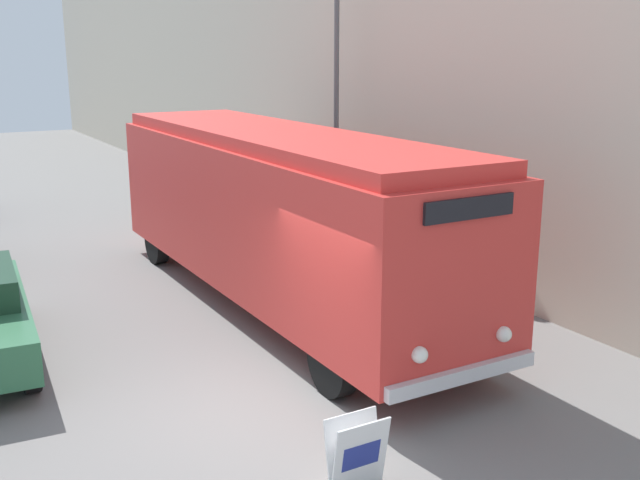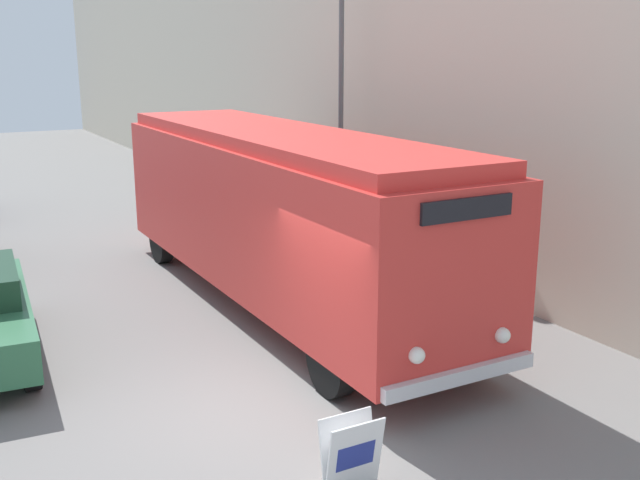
{
  "view_description": "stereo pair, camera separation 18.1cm",
  "coord_description": "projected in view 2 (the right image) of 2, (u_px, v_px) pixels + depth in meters",
  "views": [
    {
      "loc": [
        -3.88,
        -8.42,
        4.75
      ],
      "look_at": [
        1.67,
        1.24,
        1.93
      ],
      "focal_mm": 42.0,
      "sensor_mm": 36.0,
      "label": 1
    },
    {
      "loc": [
        -3.72,
        -8.51,
        4.75
      ],
      "look_at": [
        1.67,
        1.24,
        1.93
      ],
      "focal_mm": 42.0,
      "sensor_mm": 36.0,
      "label": 2
    }
  ],
  "objects": [
    {
      "name": "building_wall_right",
      "position": [
        311.0,
        82.0,
        20.56
      ],
      "size": [
        0.3,
        60.0,
        7.87
      ],
      "color": "beige",
      "rests_on": "ground_plane"
    },
    {
      "name": "sign_board",
      "position": [
        351.0,
        455.0,
        8.26
      ],
      "size": [
        0.68,
        0.32,
        0.86
      ],
      "color": "gray",
      "rests_on": "ground_plane"
    },
    {
      "name": "vintage_bus",
      "position": [
        279.0,
        208.0,
        14.04
      ],
      "size": [
        2.57,
        10.82,
        3.34
      ],
      "color": "black",
      "rests_on": "ground_plane"
    },
    {
      "name": "ground_plane",
      "position": [
        256.0,
        412.0,
        10.13
      ],
      "size": [
        80.0,
        80.0,
        0.0
      ],
      "primitive_type": "plane",
      "color": "slate"
    },
    {
      "name": "streetlamp",
      "position": [
        341.0,
        44.0,
        17.16
      ],
      "size": [
        0.36,
        0.36,
        7.77
      ],
      "color": "#595E60",
      "rests_on": "ground_plane"
    }
  ]
}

